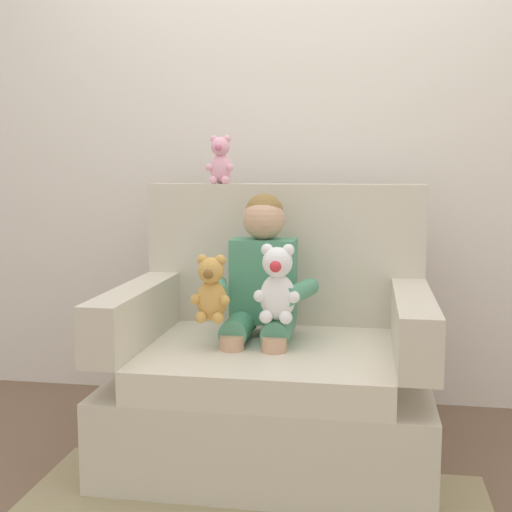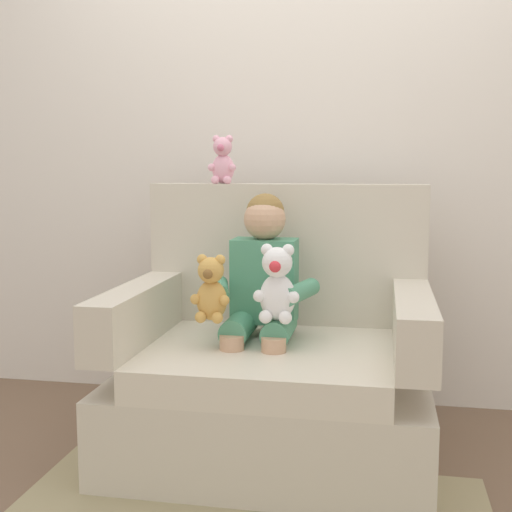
{
  "view_description": "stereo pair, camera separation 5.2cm",
  "coord_description": "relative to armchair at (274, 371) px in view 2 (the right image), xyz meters",
  "views": [
    {
      "loc": [
        0.37,
        -2.55,
        1.14
      ],
      "look_at": [
        -0.05,
        -0.05,
        0.81
      ],
      "focal_mm": 47.45,
      "sensor_mm": 36.0,
      "label": 1
    },
    {
      "loc": [
        0.42,
        -2.54,
        1.14
      ],
      "look_at": [
        -0.05,
        -0.05,
        0.81
      ],
      "focal_mm": 47.45,
      "sensor_mm": 36.0,
      "label": 2
    }
  ],
  "objects": [
    {
      "name": "ground_plane",
      "position": [
        0.0,
        -0.05,
        -0.33
      ],
      "size": [
        8.0,
        8.0,
        0.0
      ],
      "primitive_type": "plane",
      "color": "brown"
    },
    {
      "name": "plush_white",
      "position": [
        0.03,
        -0.13,
        0.37
      ],
      "size": [
        0.17,
        0.14,
        0.29
      ],
      "rotation": [
        0.0,
        0.0,
        0.11
      ],
      "color": "white",
      "rests_on": "armchair"
    },
    {
      "name": "back_wall",
      "position": [
        0.0,
        0.72,
        0.97
      ],
      "size": [
        6.0,
        0.1,
        2.6
      ],
      "primitive_type": "cube",
      "color": "silver",
      "rests_on": "ground"
    },
    {
      "name": "plush_honey",
      "position": [
        -0.21,
        -0.17,
        0.35
      ],
      "size": [
        0.15,
        0.12,
        0.25
      ],
      "rotation": [
        0.0,
        0.0,
        -0.29
      ],
      "color": "gold",
      "rests_on": "armchair"
    },
    {
      "name": "plush_pink_on_backrest",
      "position": [
        -0.29,
        0.34,
        0.84
      ],
      "size": [
        0.13,
        0.1,
        0.21
      ],
      "rotation": [
        0.0,
        0.0,
        -0.2
      ],
      "color": "#EAA8BC",
      "rests_on": "armchair"
    },
    {
      "name": "armchair",
      "position": [
        0.0,
        0.0,
        0.0
      ],
      "size": [
        1.21,
        0.93,
        1.07
      ],
      "color": "beige",
      "rests_on": "ground"
    },
    {
      "name": "seated_child",
      "position": [
        -0.05,
        0.03,
        0.34
      ],
      "size": [
        0.45,
        0.39,
        0.82
      ],
      "rotation": [
        0.0,
        0.0,
        -0.14
      ],
      "color": "#4C9370",
      "rests_on": "armchair"
    }
  ]
}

